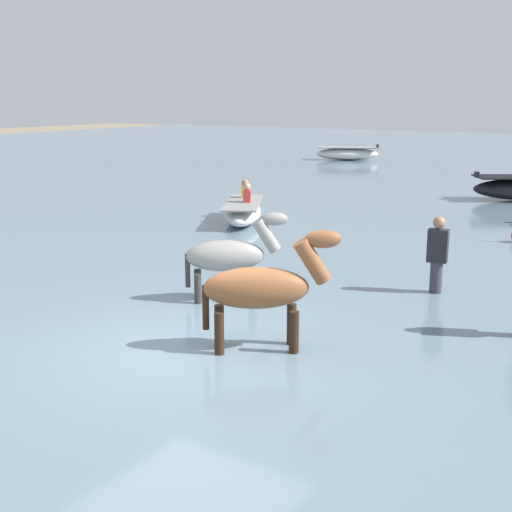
# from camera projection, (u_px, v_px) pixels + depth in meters

# --- Properties ---
(ground_plane) EXTENTS (120.00, 120.00, 0.00)m
(ground_plane) POSITION_uv_depth(u_px,v_px,m) (188.00, 377.00, 9.09)
(ground_plane) COLOR #84755B
(water_surface) EXTENTS (90.00, 90.00, 0.37)m
(water_surface) POSITION_uv_depth(u_px,v_px,m) (446.00, 236.00, 17.20)
(water_surface) COLOR slate
(water_surface) RESTS_ON ground
(horse_lead_grey) EXTENTS (1.44, 1.23, 1.76)m
(horse_lead_grey) POSITION_uv_depth(u_px,v_px,m) (229.00, 258.00, 11.06)
(horse_lead_grey) COLOR gray
(horse_lead_grey) RESTS_ON ground
(horse_trailing_chestnut) EXTENTS (1.59, 1.28, 1.90)m
(horse_trailing_chestnut) POSITION_uv_depth(u_px,v_px,m) (262.00, 291.00, 8.88)
(horse_trailing_chestnut) COLOR brown
(horse_trailing_chestnut) RESTS_ON ground
(boat_far_offshore) EXTENTS (2.18, 2.94, 1.00)m
(boat_far_offshore) POSITION_uv_depth(u_px,v_px,m) (243.00, 212.00, 17.94)
(boat_far_offshore) COLOR silver
(boat_far_offshore) RESTS_ON water_surface
(boat_near_starboard) EXTENTS (3.23, 2.32, 0.78)m
(boat_near_starboard) POSITION_uv_depth(u_px,v_px,m) (347.00, 154.00, 35.14)
(boat_near_starboard) COLOR silver
(boat_near_starboard) RESTS_ON water_surface
(person_onlooker_right) EXTENTS (0.35, 0.25, 1.63)m
(person_onlooker_right) POSITION_uv_depth(u_px,v_px,m) (437.00, 263.00, 11.52)
(person_onlooker_right) COLOR #383842
(person_onlooker_right) RESTS_ON ground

